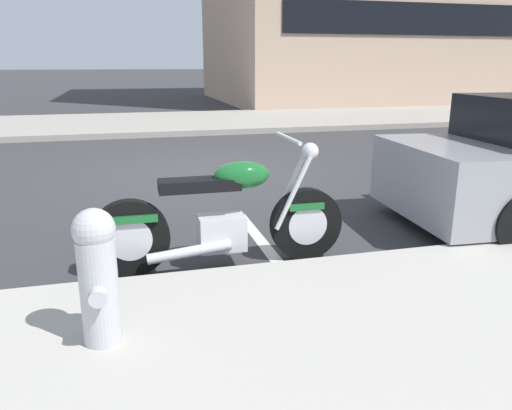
# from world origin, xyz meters

# --- Properties ---
(ground_plane) EXTENTS (260.00, 260.00, 0.00)m
(ground_plane) POSITION_xyz_m (0.00, 0.00, 0.00)
(ground_plane) COLOR #333335
(parking_stall_stripe) EXTENTS (0.12, 2.20, 0.01)m
(parking_stall_stripe) POSITION_xyz_m (0.00, -3.57, 0.00)
(parking_stall_stripe) COLOR silver
(parking_stall_stripe) RESTS_ON ground
(parked_motorcycle) EXTENTS (2.19, 0.62, 1.12)m
(parked_motorcycle) POSITION_xyz_m (-0.47, -3.92, 0.43)
(parked_motorcycle) COLOR black
(parked_motorcycle) RESTS_ON ground
(fire_hydrant) EXTENTS (0.24, 0.36, 0.82)m
(fire_hydrant) POSITION_xyz_m (-1.45, -5.18, 0.57)
(fire_hydrant) COLOR #B7B7BC
(fire_hydrant) RESTS_ON sidewalk_near_curb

